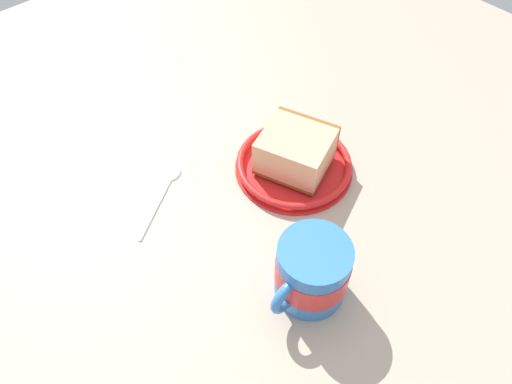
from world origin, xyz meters
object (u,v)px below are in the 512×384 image
object	(u,v)px
small_plate	(294,165)
tea_mug	(312,271)
cake_slice	(296,150)
teaspoon	(168,184)

from	to	relation	value
small_plate	tea_mug	distance (cm)	19.58
small_plate	cake_slice	xyz separation A→B (cm)	(0.10, -0.25, 2.74)
cake_slice	tea_mug	xyz separation A→B (cm)	(-14.87, 12.58, 0.89)
cake_slice	tea_mug	size ratio (longest dim) A/B	1.09
cake_slice	teaspoon	world-z (taller)	cake_slice
small_plate	teaspoon	world-z (taller)	small_plate
tea_mug	small_plate	bearing A→B (deg)	-39.84
small_plate	tea_mug	bearing A→B (deg)	140.16
small_plate	cake_slice	bearing A→B (deg)	-69.03
cake_slice	tea_mug	world-z (taller)	tea_mug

